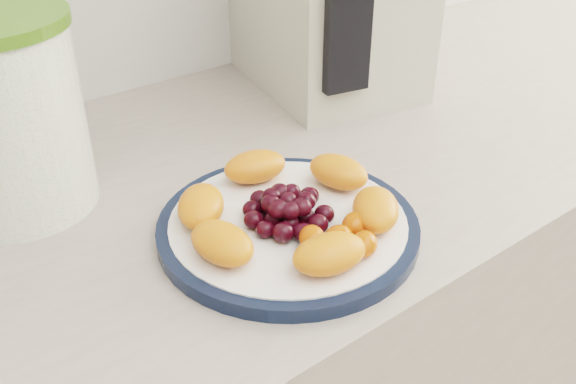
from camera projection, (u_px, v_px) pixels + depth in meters
plate_rim at (288, 227)px, 0.65m from camera, size 0.27×0.27×0.01m
plate_face at (288, 226)px, 0.65m from camera, size 0.24×0.24×0.02m
canister at (3, 121)px, 0.66m from camera, size 0.20×0.20×0.20m
fruit_plate at (291, 209)px, 0.64m from camera, size 0.23×0.23×0.03m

